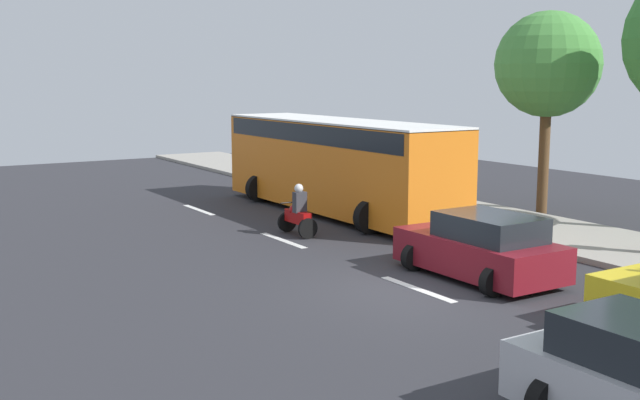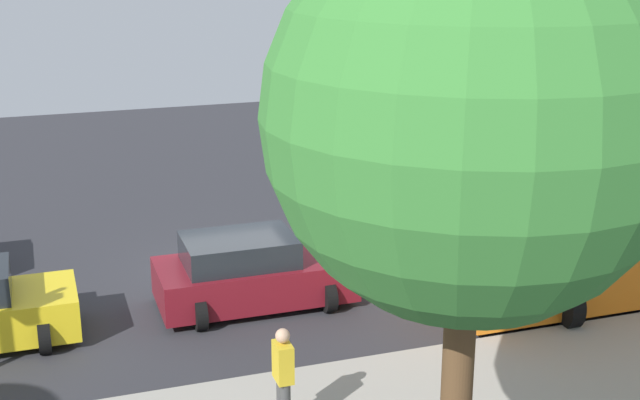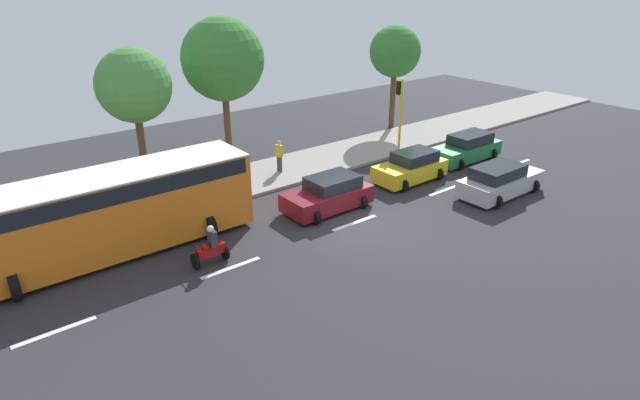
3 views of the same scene
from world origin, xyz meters
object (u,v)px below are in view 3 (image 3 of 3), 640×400
pedestrian_near_signal (279,155)px  motorcycle (210,248)px  street_tree_center (134,86)px  car_green (466,148)px  traffic_light_corner (400,107)px  street_tree_north (223,60)px  car_silver (500,181)px  car_yellow_cab (411,167)px  city_bus (105,209)px  car_maroon (328,194)px  street_tree_south (395,52)px

pedestrian_near_signal → motorcycle: bearing=130.3°
street_tree_center → pedestrian_near_signal: bearing=-115.0°
car_green → traffic_light_corner: (2.68, 2.73, 2.22)m
motorcycle → traffic_light_corner: traffic_light_corner is taller
pedestrian_near_signal → street_tree_center: (2.84, 6.08, 3.90)m
street_tree_north → car_silver: bearing=-147.6°
car_yellow_cab → city_bus: city_bus is taller
car_green → car_maroon: bearing=91.9°
motorcycle → street_tree_north: bearing=-32.8°
motorcycle → street_tree_north: street_tree_north is taller
car_yellow_cab → car_green: (0.21, -4.73, 0.00)m
street_tree_north → street_tree_south: (-0.74, -12.00, -0.60)m
street_tree_center → street_tree_south: street_tree_center is taller
car_maroon → car_green: bearing=-88.1°
pedestrian_near_signal → street_tree_north: bearing=17.1°
car_yellow_cab → car_silver: (-3.89, -1.96, 0.00)m
car_green → pedestrian_near_signal: pedestrian_near_signal is taller
car_green → motorcycle: bearing=94.9°
car_maroon → car_yellow_cab: 5.49m
traffic_light_corner → street_tree_north: street_tree_north is taller
car_yellow_cab → traffic_light_corner: 4.16m
car_green → street_tree_center: street_tree_center is taller
car_maroon → pedestrian_near_signal: pedestrian_near_signal is taller
traffic_light_corner → car_yellow_cab: bearing=145.3°
car_silver → pedestrian_near_signal: 11.02m
car_maroon → motorcycle: 6.52m
pedestrian_near_signal → street_tree_south: (2.68, -10.95, 3.94)m
city_bus → pedestrian_near_signal: city_bus is taller
car_maroon → street_tree_south: (7.69, -11.73, 4.29)m
car_maroon → traffic_light_corner: 8.38m
traffic_light_corner → street_tree_south: bearing=-42.2°
car_silver → street_tree_center: size_ratio=0.67×
motorcycle → car_yellow_cab: bearing=-84.1°
street_tree_north → street_tree_south: size_ratio=1.16×
car_yellow_cab → street_tree_center: 13.93m
street_tree_center → street_tree_south: 17.03m
motorcycle → street_tree_south: street_tree_south is taller
car_yellow_cab → car_silver: same height
car_green → motorcycle: motorcycle is taller
pedestrian_near_signal → car_green: bearing=-116.3°
motorcycle → street_tree_south: 20.63m
street_tree_center → street_tree_north: 5.10m
car_yellow_cab → street_tree_south: (7.56, -6.24, 4.29)m
pedestrian_near_signal → car_yellow_cab: bearing=-136.0°
city_bus → pedestrian_near_signal: bearing=-72.5°
city_bus → car_maroon: bearing=-102.0°
car_silver → street_tree_north: street_tree_north is taller
car_silver → street_tree_south: 12.95m
city_bus → car_yellow_cab: bearing=-97.0°
city_bus → street_tree_center: size_ratio=1.63×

